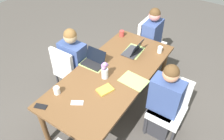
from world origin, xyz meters
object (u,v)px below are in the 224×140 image
(dining_table, at_px, (112,77))
(person_head_right_left_near, at_px, (151,42))
(chair_near_left_mid, at_px, (170,104))
(book_red_cover, at_px, (105,90))
(chair_far_left_far, at_px, (69,68))
(laptop_far_left_far, at_px, (94,61))
(person_near_left_mid, at_px, (164,105))
(phone_silver, at_px, (77,103))
(flower_vase, at_px, (105,70))
(coffee_mug_near_left, at_px, (122,33))
(coffee_mug_centre_left, at_px, (160,50))
(chair_head_right_left_near, at_px, (149,41))
(coffee_mug_near_right, at_px, (57,91))
(person_far_left_far, at_px, (74,66))
(phone_black, at_px, (41,106))
(laptop_head_right_left_near, at_px, (134,51))

(dining_table, relative_size, person_head_right_left_near, 1.80)
(chair_near_left_mid, xyz_separation_m, book_red_cover, (-0.46, 0.73, 0.26))
(dining_table, relative_size, chair_near_left_mid, 2.39)
(chair_far_left_far, distance_m, laptop_far_left_far, 0.55)
(laptop_far_left_far, bearing_deg, person_near_left_mid, -89.00)
(phone_silver, bearing_deg, dining_table, -125.90)
(chair_far_left_far, bearing_deg, flower_vase, -95.36)
(flower_vase, bearing_deg, person_near_left_mid, -77.54)
(coffee_mug_near_left, xyz_separation_m, book_red_cover, (-1.22, -0.50, -0.04))
(person_head_right_left_near, bearing_deg, coffee_mug_centre_left, -144.37)
(chair_head_right_left_near, distance_m, coffee_mug_near_right, 2.10)
(person_far_left_far, distance_m, phone_black, 1.07)
(chair_head_right_left_near, distance_m, person_far_left_far, 1.50)
(flower_vase, xyz_separation_m, phone_black, (-0.84, 0.34, -0.12))
(laptop_far_left_far, height_order, coffee_mug_centre_left, laptop_far_left_far)
(chair_head_right_left_near, relative_size, laptop_far_left_far, 2.81)
(dining_table, height_order, flower_vase, flower_vase)
(laptop_head_right_left_near, bearing_deg, laptop_far_left_far, 146.59)
(chair_far_left_far, bearing_deg, chair_near_left_mid, -83.57)
(flower_vase, height_order, coffee_mug_near_left, flower_vase)
(chair_near_left_mid, bearing_deg, phone_silver, 132.26)
(coffee_mug_centre_left, bearing_deg, coffee_mug_near_right, 154.70)
(chair_far_left_far, relative_size, coffee_mug_near_right, 9.21)
(laptop_head_right_left_near, bearing_deg, person_far_left_far, 126.39)
(chair_far_left_far, distance_m, laptop_head_right_left_near, 1.07)
(person_head_right_left_near, relative_size, chair_near_left_mid, 1.33)
(chair_near_left_mid, distance_m, coffee_mug_near_left, 1.48)
(coffee_mug_centre_left, bearing_deg, book_red_cover, 168.18)
(person_far_left_far, bearing_deg, dining_table, -91.12)
(laptop_head_right_left_near, xyz_separation_m, book_red_cover, (-0.90, -0.09, -0.03))
(chair_near_left_mid, height_order, coffee_mug_near_right, chair_near_left_mid)
(coffee_mug_near_left, bearing_deg, phone_silver, -167.94)
(flower_vase, relative_size, coffee_mug_near_left, 2.52)
(chair_near_left_mid, bearing_deg, dining_table, 98.31)
(chair_head_right_left_near, xyz_separation_m, laptop_head_right_left_near, (-0.79, -0.10, 0.29))
(person_head_right_left_near, xyz_separation_m, coffee_mug_centre_left, (-0.49, -0.35, 0.27))
(chair_far_left_far, bearing_deg, coffee_mug_centre_left, -52.83)
(person_near_left_mid, bearing_deg, phone_silver, 131.49)
(chair_head_right_left_near, height_order, person_far_left_far, person_far_left_far)
(laptop_head_right_left_near, bearing_deg, coffee_mug_centre_left, -54.32)
(dining_table, relative_size, chair_head_right_left_near, 2.39)
(chair_far_left_far, height_order, book_red_cover, chair_far_left_far)
(chair_near_left_mid, bearing_deg, book_red_cover, 122.00)
(chair_near_left_mid, bearing_deg, coffee_mug_centre_left, 35.96)
(coffee_mug_near_left, distance_m, book_red_cover, 1.32)
(chair_near_left_mid, relative_size, coffee_mug_near_right, 9.21)
(coffee_mug_centre_left, bearing_deg, phone_black, 157.78)
(laptop_head_right_left_near, height_order, phone_black, laptop_head_right_left_near)
(coffee_mug_near_right, bearing_deg, laptop_head_right_left_near, -16.80)
(coffee_mug_centre_left, distance_m, book_red_cover, 1.17)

